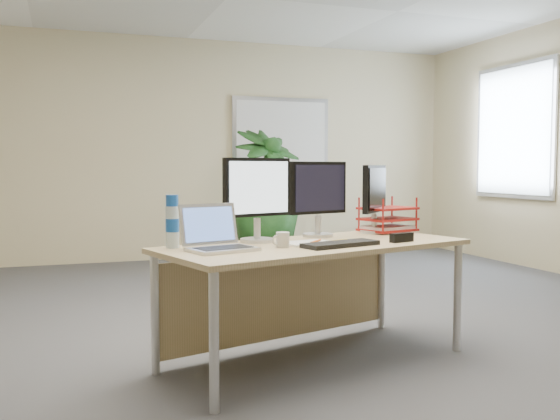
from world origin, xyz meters
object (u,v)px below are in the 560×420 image
object	(u,v)px
monitor_right	(318,194)
laptop	(217,239)
monitor_left	(257,194)
floor_plant	(265,201)
desk	(305,266)

from	to	relation	value
monitor_right	laptop	distance (m)	0.88
monitor_left	monitor_right	world-z (taller)	monitor_left
floor_plant	laptop	xyz separation A→B (m)	(-1.42, -3.51, 0.01)
desk	monitor_left	distance (m)	0.51
desk	monitor_right	distance (m)	0.51
monitor_right	laptop	size ratio (longest dim) A/B	1.17
monitor_left	laptop	distance (m)	0.46
laptop	monitor_right	bearing A→B (deg)	27.80
monitor_left	floor_plant	bearing A→B (deg)	71.12
desk	monitor_left	bearing A→B (deg)	162.06
floor_plant	monitor_right	bearing A→B (deg)	-102.05
desk	laptop	size ratio (longest dim) A/B	4.81
monitor_right	desk	bearing A→B (deg)	-128.40
floor_plant	desk	bearing A→B (deg)	-104.17
desk	floor_plant	size ratio (longest dim) A/B	1.30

